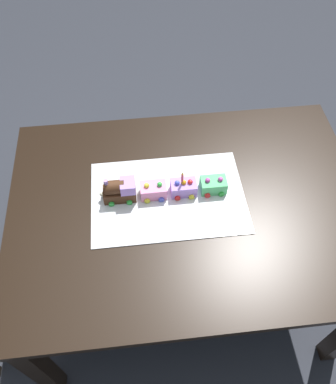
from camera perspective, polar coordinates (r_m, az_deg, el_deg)
ground_plane at (r=2.17m, az=2.18°, el=-12.82°), size 8.00×8.00×0.00m
dining_table at (r=1.61m, az=2.87°, el=-3.97°), size 1.40×1.00×0.74m
cake_board at (r=1.54m, az=-0.00°, el=-0.70°), size 0.60×0.40×0.00m
cake_locomotive at (r=1.51m, az=-7.05°, el=0.24°), size 0.14×0.08×0.12m
cake_car_gondola_bubblegum at (r=1.52m, az=-2.14°, el=0.26°), size 0.10×0.08×0.07m
cake_car_tanker_lavender at (r=1.53m, az=2.27°, el=0.67°), size 0.10×0.08×0.07m
cake_car_flatbed_mint_green at (r=1.54m, az=6.61°, el=1.03°), size 0.10×0.08×0.07m
birthday_candle at (r=1.47m, az=2.11°, el=2.22°), size 0.01×0.01×0.05m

